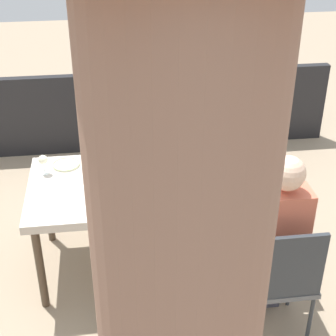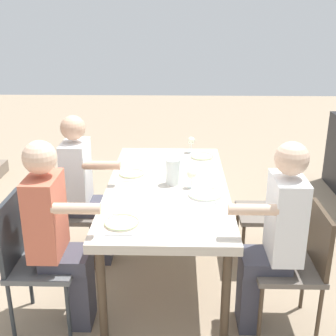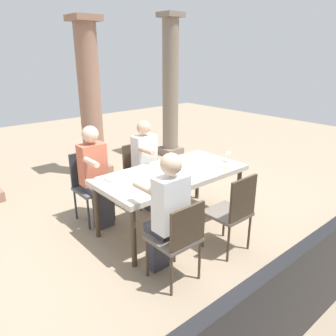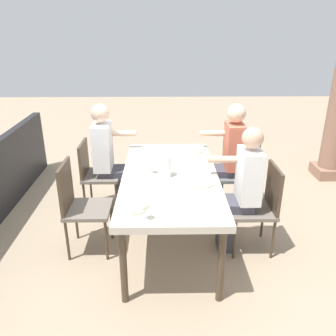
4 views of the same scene
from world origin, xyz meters
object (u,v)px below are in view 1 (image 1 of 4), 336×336
Objects in this scene: diner_man_white at (277,235)px; plate_1 at (179,159)px; wine_glass_1 at (162,155)px; plate_3 at (66,165)px; chair_mid_north at (153,290)px; wine_glass_3 at (43,160)px; plate_0 at (257,193)px; plate_2 at (132,204)px; water_pitcher at (154,167)px; diner_woman_green at (227,138)px; chair_west_north at (282,276)px; dining_table at (158,187)px; chair_west_south at (221,149)px; diner_guest_third at (150,247)px; chair_mid_south at (133,152)px.

plate_1 is (0.49, -1.01, 0.06)m from diner_man_white.
wine_glass_1 is 0.70× the size of plate_3.
chair_mid_north is 1.38m from wine_glass_3.
wine_glass_1 is at bearing -36.54° from plate_0.
wine_glass_3 is (0.72, -1.11, 0.37)m from chair_mid_north.
chair_mid_north is 4.34× the size of plate_2.
plate_2 is 1.02× the size of water_pitcher.
wine_glass_1 is at bearing 39.13° from diner_woman_green.
plate_0 is (0.01, -0.62, 0.24)m from chair_west_north.
plate_1 is at bearing -133.35° from water_pitcher.
diner_woman_green is 6.52× the size of water_pitcher.
diner_man_white reaches higher than plate_1.
plate_3 is (0.90, -0.02, 0.00)m from plate_1.
chair_mid_north reaches higher than plate_2.
plate_2 is at bearing 127.55° from plate_3.
dining_table is 1.00m from diner_man_white.
diner_man_white reaches higher than plate_0.
wine_glass_3 is at bearing -57.16° from chair_mid_north.
wine_glass_3 is at bearing 18.11° from diner_woman_green.
dining_table is 1.15m from chair_west_south.
chair_west_south reaches higher than plate_3.
dining_table is 13.06× the size of wine_glass_1.
plate_2 is at bearing 140.67° from wine_glass_3.
diner_guest_third is 5.11× the size of plate_1.
chair_mid_south is at bearing -81.54° from dining_table.
diner_woman_green is 1.03× the size of diner_guest_third.
chair_mid_south is at bearing -55.17° from plate_0.
plate_0 is at bearing 155.41° from water_pitcher.
diner_woman_green is at bearing -161.89° from wine_glass_3.
diner_man_white is at bearing -167.44° from chair_mid_north.
chair_west_north is 1.12m from plate_2.
chair_west_south is (-0.70, -0.90, -0.19)m from dining_table.
water_pitcher is at bearing 46.65° from plate_1.
chair_mid_south is at bearing -62.65° from diner_man_white.
water_pitcher reaches higher than plate_3.
chair_mid_north is at bearing 89.16° from diner_guest_third.
wine_glass_3 is (1.56, 0.51, 0.16)m from diner_woman_green.
water_pitcher reaches higher than chair_west_north.
plate_0 is 1.10× the size of water_pitcher.
diner_woman_green is at bearing -90.72° from plate_0.
diner_man_white is 1.06m from water_pitcher.
diner_man_white is (-0.00, -0.19, 0.18)m from chair_west_north.
plate_0 is at bearing -153.05° from diner_guest_third.
diner_man_white is 1.12m from plate_1.
water_pitcher reaches higher than dining_table.
chair_west_north is 0.70× the size of diner_man_white.
chair_mid_north is 0.95× the size of chair_mid_south.
chair_west_north is 1.06× the size of chair_west_south.
diner_guest_third is at bearing 128.39° from wine_glass_3.
plate_3 is (0.56, 0.59, 0.24)m from chair_mid_south.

